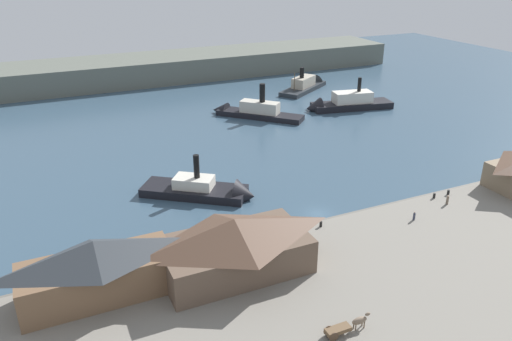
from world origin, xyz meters
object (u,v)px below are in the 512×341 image
at_px(ferry_shed_customs_shed, 235,245).
at_px(pedestrian_walking_west, 447,200).
at_px(ferry_approaching_west, 210,191).
at_px(ferry_departing_north, 343,104).
at_px(mooring_post_west, 434,196).
at_px(pedestrian_walking_east, 414,216).
at_px(mooring_post_east, 448,192).
at_px(ferry_mid_harbor, 250,111).
at_px(ferry_near_quay, 308,84).
at_px(horse_cart, 346,326).
at_px(ferry_shed_east_terminal, 97,268).
at_px(mooring_post_center_west, 321,224).

height_order(ferry_shed_customs_shed, pedestrian_walking_west, ferry_shed_customs_shed).
bearing_deg(ferry_approaching_west, ferry_departing_north, 34.36).
bearing_deg(mooring_post_west, pedestrian_walking_east, -151.42).
distance_m(mooring_post_east, ferry_mid_harbor, 62.37).
xyz_separation_m(pedestrian_walking_west, ferry_near_quay, (20.92, 84.03, -0.61)).
height_order(pedestrian_walking_west, mooring_post_west, pedestrian_walking_west).
xyz_separation_m(ferry_shed_customs_shed, horse_cart, (6.86, -16.76, -3.14)).
bearing_deg(ferry_shed_customs_shed, ferry_near_quay, 54.48).
xyz_separation_m(ferry_approaching_west, ferry_mid_harbor, (26.71, 41.56, 0.39)).
distance_m(ferry_shed_east_terminal, ferry_mid_harbor, 81.53).
bearing_deg(pedestrian_walking_west, mooring_post_center_west, 173.98).
bearing_deg(mooring_post_center_west, mooring_post_east, 0.43).
xyz_separation_m(ferry_shed_east_terminal, mooring_post_center_west, (34.66, 3.05, -3.60)).
height_order(mooring_post_center_west, ferry_departing_north, ferry_departing_north).
relative_size(horse_cart, ferry_mid_harbor, 0.26).
bearing_deg(mooring_post_center_west, ferry_near_quay, 61.13).
bearing_deg(ferry_approaching_west, ferry_mid_harbor, 57.27).
bearing_deg(ferry_shed_east_terminal, pedestrian_walking_west, 0.51).
distance_m(ferry_departing_north, ferry_approaching_west, 65.13).
height_order(ferry_shed_east_terminal, ferry_near_quay, ferry_shed_east_terminal).
bearing_deg(horse_cart, ferry_shed_customs_shed, 112.27).
bearing_deg(ferry_approaching_west, mooring_post_center_west, -59.67).
bearing_deg(ferry_approaching_west, ferry_near_quay, 47.45).
bearing_deg(ferry_near_quay, ferry_approaching_west, -132.55).
xyz_separation_m(horse_cart, ferry_approaching_west, (-1.53, 41.84, -0.98)).
xyz_separation_m(ferry_shed_east_terminal, horse_cart, (24.56, -18.91, -3.12)).
xyz_separation_m(ferry_shed_customs_shed, ferry_mid_harbor, (32.04, 66.64, -3.73)).
distance_m(pedestrian_walking_west, ferry_near_quay, 86.60).
xyz_separation_m(ferry_shed_customs_shed, pedestrian_walking_east, (31.94, 0.70, -3.37)).
xyz_separation_m(ferry_shed_east_terminal, pedestrian_walking_west, (58.67, 0.52, -3.26)).
bearing_deg(ferry_shed_customs_shed, mooring_post_west, 7.63).
distance_m(mooring_post_center_west, ferry_approaching_west, 23.04).
relative_size(pedestrian_walking_west, mooring_post_east, 1.94).
height_order(ferry_shed_east_terminal, ferry_mid_harbor, ferry_mid_harbor).
xyz_separation_m(horse_cart, mooring_post_center_west, (10.10, 21.96, -0.48)).
height_order(pedestrian_walking_east, ferry_departing_north, ferry_departing_north).
distance_m(mooring_post_east, ferry_departing_north, 58.43).
bearing_deg(ferry_shed_east_terminal, mooring_post_east, 3.02).
height_order(ferry_approaching_west, ferry_mid_harbor, ferry_mid_harbor).
bearing_deg(ferry_near_quay, mooring_post_east, -102.47).
distance_m(mooring_post_center_west, ferry_mid_harbor, 63.26).
distance_m(ferry_shed_east_terminal, ferry_shed_customs_shed, 17.83).
relative_size(mooring_post_west, ferry_near_quay, 0.04).
bearing_deg(ferry_departing_north, mooring_post_east, -105.05).
distance_m(mooring_post_west, ferry_near_quay, 84.00).
relative_size(pedestrian_walking_west, mooring_post_center_west, 1.94).
bearing_deg(ferry_departing_north, ferry_approaching_west, -145.64).
height_order(ferry_shed_customs_shed, mooring_post_east, ferry_shed_customs_shed).
bearing_deg(ferry_near_quay, horse_cart, -118.01).
bearing_deg(mooring_post_center_west, pedestrian_walking_west, -6.02).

